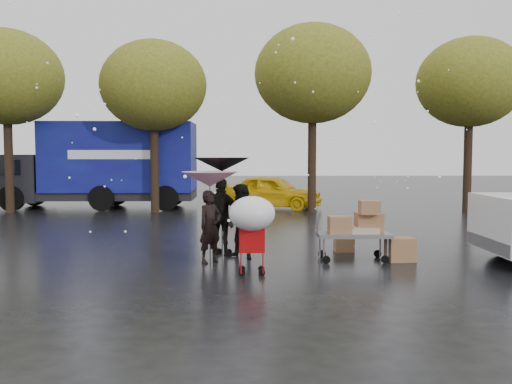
{
  "coord_description": "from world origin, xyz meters",
  "views": [
    {
      "loc": [
        -0.02,
        -10.66,
        2.22
      ],
      "look_at": [
        0.2,
        1.0,
        1.4
      ],
      "focal_mm": 38.0,
      "sensor_mm": 36.0,
      "label": 1
    }
  ],
  "objects_px": {
    "person_pink": "(210,227)",
    "yellow_taxi": "(273,192)",
    "person_black": "(222,217)",
    "vendor_cart": "(357,226)",
    "shopping_cart": "(252,218)",
    "blue_truck": "(101,165)"
  },
  "relations": [
    {
      "from": "person_pink",
      "to": "yellow_taxi",
      "type": "relative_size",
      "value": 0.37
    },
    {
      "from": "person_black",
      "to": "vendor_cart",
      "type": "bearing_deg",
      "value": -171.51
    },
    {
      "from": "vendor_cart",
      "to": "yellow_taxi",
      "type": "bearing_deg",
      "value": 96.44
    },
    {
      "from": "person_pink",
      "to": "vendor_cart",
      "type": "bearing_deg",
      "value": -40.35
    },
    {
      "from": "vendor_cart",
      "to": "yellow_taxi",
      "type": "relative_size",
      "value": 0.38
    },
    {
      "from": "person_black",
      "to": "yellow_taxi",
      "type": "distance_m",
      "value": 10.28
    },
    {
      "from": "person_pink",
      "to": "vendor_cart",
      "type": "distance_m",
      "value": 3.05
    },
    {
      "from": "vendor_cart",
      "to": "shopping_cart",
      "type": "distance_m",
      "value": 2.63
    },
    {
      "from": "shopping_cart",
      "to": "yellow_taxi",
      "type": "height_order",
      "value": "shopping_cart"
    },
    {
      "from": "person_black",
      "to": "blue_truck",
      "type": "xyz_separation_m",
      "value": [
        -5.45,
        10.49,
        0.91
      ]
    },
    {
      "from": "yellow_taxi",
      "to": "vendor_cart",
      "type": "bearing_deg",
      "value": -149.62
    },
    {
      "from": "yellow_taxi",
      "to": "person_pink",
      "type": "bearing_deg",
      "value": -165.44
    },
    {
      "from": "shopping_cart",
      "to": "yellow_taxi",
      "type": "bearing_deg",
      "value": 85.44
    },
    {
      "from": "vendor_cart",
      "to": "person_pink",
      "type": "bearing_deg",
      "value": -177.26
    },
    {
      "from": "yellow_taxi",
      "to": "shopping_cart",
      "type": "bearing_deg",
      "value": -160.61
    },
    {
      "from": "vendor_cart",
      "to": "shopping_cart",
      "type": "height_order",
      "value": "shopping_cart"
    },
    {
      "from": "person_black",
      "to": "yellow_taxi",
      "type": "height_order",
      "value": "person_black"
    },
    {
      "from": "person_black",
      "to": "shopping_cart",
      "type": "xyz_separation_m",
      "value": [
        0.64,
        -2.11,
        0.22
      ]
    },
    {
      "from": "person_black",
      "to": "yellow_taxi",
      "type": "bearing_deg",
      "value": -76.39
    },
    {
      "from": "person_black",
      "to": "vendor_cart",
      "type": "xyz_separation_m",
      "value": [
        2.84,
        -0.72,
        -0.12
      ]
    },
    {
      "from": "yellow_taxi",
      "to": "person_black",
      "type": "bearing_deg",
      "value": -165.09
    },
    {
      "from": "blue_truck",
      "to": "yellow_taxi",
      "type": "distance_m",
      "value": 7.15
    }
  ]
}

